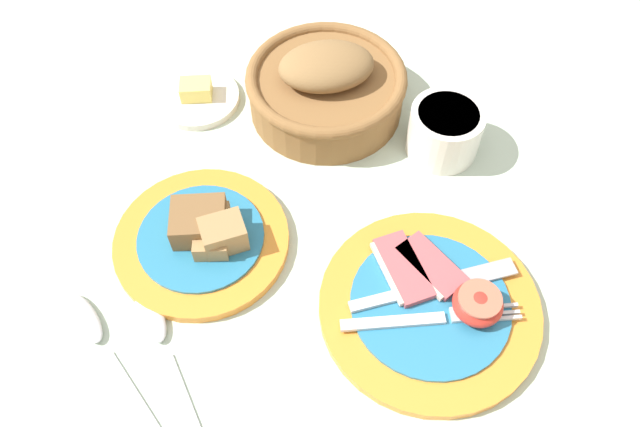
{
  "coord_description": "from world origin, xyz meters",
  "views": [
    {
      "loc": [
        0.04,
        -0.29,
        0.6
      ],
      "look_at": [
        -0.01,
        0.1,
        0.02
      ],
      "focal_mm": 35.0,
      "sensor_mm": 36.0,
      "label": 1
    }
  ],
  "objects_px": {
    "teaspoon_by_saucer": "(96,337)",
    "teaspoon_near_cup": "(159,336)",
    "bread_basket": "(326,86)",
    "breakfast_plate": "(433,304)",
    "butter_dish": "(198,97)",
    "sugar_cup": "(445,130)",
    "bread_plate": "(204,237)"
  },
  "relations": [
    {
      "from": "teaspoon_by_saucer",
      "to": "teaspoon_near_cup",
      "type": "height_order",
      "value": "same"
    },
    {
      "from": "bread_basket",
      "to": "teaspoon_by_saucer",
      "type": "distance_m",
      "value": 0.41
    },
    {
      "from": "breakfast_plate",
      "to": "bread_basket",
      "type": "distance_m",
      "value": 0.31
    },
    {
      "from": "bread_basket",
      "to": "teaspoon_by_saucer",
      "type": "height_order",
      "value": "bread_basket"
    },
    {
      "from": "butter_dish",
      "to": "teaspoon_by_saucer",
      "type": "distance_m",
      "value": 0.35
    },
    {
      "from": "teaspoon_by_saucer",
      "to": "teaspoon_near_cup",
      "type": "relative_size",
      "value": 0.89
    },
    {
      "from": "bread_basket",
      "to": "teaspoon_near_cup",
      "type": "relative_size",
      "value": 1.2
    },
    {
      "from": "breakfast_plate",
      "to": "teaspoon_near_cup",
      "type": "relative_size",
      "value": 1.37
    },
    {
      "from": "breakfast_plate",
      "to": "sugar_cup",
      "type": "distance_m",
      "value": 0.22
    },
    {
      "from": "bread_basket",
      "to": "breakfast_plate",
      "type": "bearing_deg",
      "value": -61.7
    },
    {
      "from": "breakfast_plate",
      "to": "sugar_cup",
      "type": "height_order",
      "value": "sugar_cup"
    },
    {
      "from": "bread_plate",
      "to": "sugar_cup",
      "type": "height_order",
      "value": "sugar_cup"
    },
    {
      "from": "sugar_cup",
      "to": "teaspoon_near_cup",
      "type": "relative_size",
      "value": 0.53
    },
    {
      "from": "bread_basket",
      "to": "butter_dish",
      "type": "distance_m",
      "value": 0.17
    },
    {
      "from": "sugar_cup",
      "to": "teaspoon_near_cup",
      "type": "bearing_deg",
      "value": -133.58
    },
    {
      "from": "bread_plate",
      "to": "sugar_cup",
      "type": "bearing_deg",
      "value": 34.02
    },
    {
      "from": "bread_plate",
      "to": "teaspoon_near_cup",
      "type": "xyz_separation_m",
      "value": [
        -0.02,
        -0.12,
        -0.01
      ]
    },
    {
      "from": "sugar_cup",
      "to": "breakfast_plate",
      "type": "bearing_deg",
      "value": -91.11
    },
    {
      "from": "bread_plate",
      "to": "teaspoon_near_cup",
      "type": "height_order",
      "value": "bread_plate"
    },
    {
      "from": "bread_plate",
      "to": "teaspoon_by_saucer",
      "type": "xyz_separation_m",
      "value": [
        -0.08,
        -0.13,
        -0.01
      ]
    },
    {
      "from": "breakfast_plate",
      "to": "bread_plate",
      "type": "bearing_deg",
      "value": 169.56
    },
    {
      "from": "breakfast_plate",
      "to": "teaspoon_by_saucer",
      "type": "relative_size",
      "value": 1.54
    },
    {
      "from": "sugar_cup",
      "to": "butter_dish",
      "type": "distance_m",
      "value": 0.33
    },
    {
      "from": "breakfast_plate",
      "to": "teaspoon_by_saucer",
      "type": "xyz_separation_m",
      "value": [
        -0.34,
        -0.08,
        -0.01
      ]
    },
    {
      "from": "bread_plate",
      "to": "teaspoon_near_cup",
      "type": "relative_size",
      "value": 1.16
    },
    {
      "from": "butter_dish",
      "to": "bread_plate",
      "type": "bearing_deg",
      "value": -74.15
    },
    {
      "from": "butter_dish",
      "to": "teaspoon_near_cup",
      "type": "relative_size",
      "value": 0.65
    },
    {
      "from": "sugar_cup",
      "to": "teaspoon_by_saucer",
      "type": "bearing_deg",
      "value": -138.57
    },
    {
      "from": "breakfast_plate",
      "to": "teaspoon_near_cup",
      "type": "bearing_deg",
      "value": -165.51
    },
    {
      "from": "breakfast_plate",
      "to": "sugar_cup",
      "type": "xyz_separation_m",
      "value": [
        0.0,
        0.22,
        0.02
      ]
    },
    {
      "from": "breakfast_plate",
      "to": "bread_basket",
      "type": "relative_size",
      "value": 1.14
    },
    {
      "from": "bread_plate",
      "to": "bread_basket",
      "type": "bearing_deg",
      "value": 64.39
    }
  ]
}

